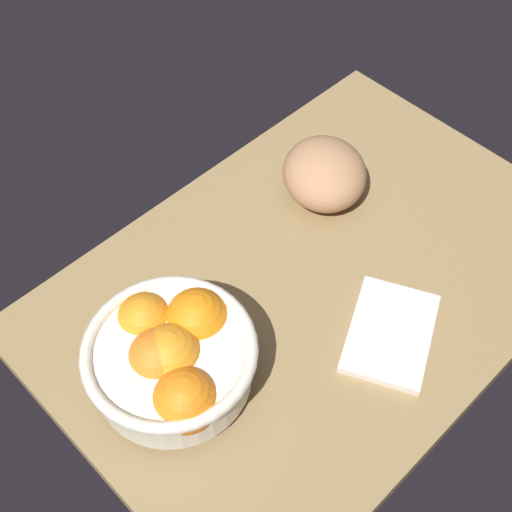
# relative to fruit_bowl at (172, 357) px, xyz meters

# --- Properties ---
(ground_plane) EXTENTS (0.77, 0.52, 0.03)m
(ground_plane) POSITION_rel_fruit_bowl_xyz_m (0.24, -0.02, -0.07)
(ground_plane) COLOR olive
(fruit_bowl) EXTENTS (0.21, 0.21, 0.10)m
(fruit_bowl) POSITION_rel_fruit_bowl_xyz_m (0.00, 0.00, 0.00)
(fruit_bowl) COLOR silver
(fruit_bowl) RESTS_ON ground
(bread_loaf) EXTENTS (0.18, 0.19, 0.09)m
(bread_loaf) POSITION_rel_fruit_bowl_xyz_m (0.37, 0.08, -0.01)
(bread_loaf) COLOR #AF7C56
(bread_loaf) RESTS_ON ground
(napkin_folded) EXTENTS (0.18, 0.16, 0.01)m
(napkin_folded) POSITION_rel_fruit_bowl_xyz_m (0.24, -0.15, -0.05)
(napkin_folded) COLOR silver
(napkin_folded) RESTS_ON ground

